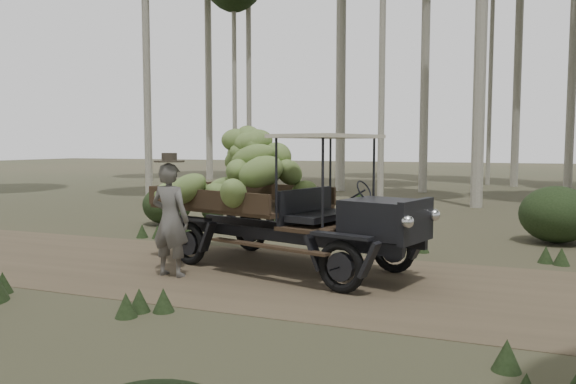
# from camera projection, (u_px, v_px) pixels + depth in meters

# --- Properties ---
(ground) EXTENTS (120.00, 120.00, 0.00)m
(ground) POSITION_uv_depth(u_px,v_px,m) (365.00, 285.00, 8.25)
(ground) COLOR #473D2B
(ground) RESTS_ON ground
(dirt_track) EXTENTS (70.00, 4.00, 0.01)m
(dirt_track) POSITION_uv_depth(u_px,v_px,m) (365.00, 285.00, 8.25)
(dirt_track) COLOR brown
(dirt_track) RESTS_ON ground
(banana_truck) EXTENTS (5.06, 2.90, 2.50)m
(banana_truck) POSITION_uv_depth(u_px,v_px,m) (266.00, 184.00, 9.47)
(banana_truck) COLOR black
(banana_truck) RESTS_ON ground
(farmer) EXTENTS (0.67, 0.49, 1.93)m
(farmer) POSITION_uv_depth(u_px,v_px,m) (170.00, 218.00, 8.71)
(farmer) COLOR #585550
(farmer) RESTS_ON ground
(undergrowth) EXTENTS (20.58, 20.53, 1.33)m
(undergrowth) POSITION_uv_depth(u_px,v_px,m) (414.00, 282.00, 6.40)
(undergrowth) COLOR #233319
(undergrowth) RESTS_ON ground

